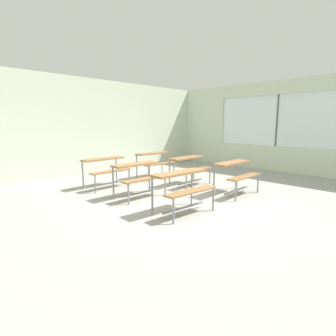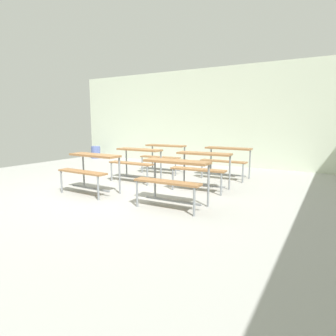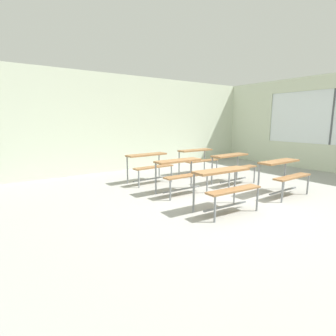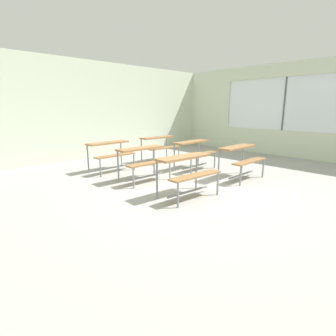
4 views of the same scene
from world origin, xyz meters
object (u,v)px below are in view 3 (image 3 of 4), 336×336
desk_bench_r1c1 (233,162)px  desk_bench_r2c1 (198,156)px  desk_bench_r0c1 (283,169)px  desk_bench_r2c0 (149,161)px  desk_bench_r0c0 (225,180)px  desk_bench_r1c0 (181,168)px

desk_bench_r1c1 → desk_bench_r2c1: size_ratio=1.02×
desk_bench_r0c1 → desk_bench_r2c1: 2.71m
desk_bench_r2c0 → desk_bench_r1c1: bearing=-41.0°
desk_bench_r0c0 → desk_bench_r2c1: bearing=60.2°
desk_bench_r0c1 → desk_bench_r2c1: size_ratio=1.00×
desk_bench_r0c0 → desk_bench_r2c0: size_ratio=1.00×
desk_bench_r0c0 → desk_bench_r0c1: 1.79m
desk_bench_r0c1 → desk_bench_r0c0: bearing=179.2°
desk_bench_r2c1 → desk_bench_r1c1: bearing=-90.6°
desk_bench_r1c0 → desk_bench_r1c1: 1.64m
desk_bench_r1c0 → desk_bench_r2c0: (-0.05, 1.29, 0.00)m
desk_bench_r1c0 → desk_bench_r2c1: same height
desk_bench_r1c0 → desk_bench_r2c0: 1.29m
desk_bench_r1c1 → desk_bench_r0c0: bearing=-144.9°
desk_bench_r0c0 → desk_bench_r1c0: 1.37m
desk_bench_r1c1 → desk_bench_r2c1: 1.39m
desk_bench_r0c0 → desk_bench_r0c1: (1.79, 0.01, 0.00)m
desk_bench_r1c1 → desk_bench_r2c0: same height
desk_bench_r0c1 → desk_bench_r1c0: 2.19m
desk_bench_r0c1 → desk_bench_r1c0: size_ratio=1.01×
desk_bench_r1c1 → desk_bench_r2c0: size_ratio=1.00×
desk_bench_r0c0 → desk_bench_r1c1: bearing=40.7°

